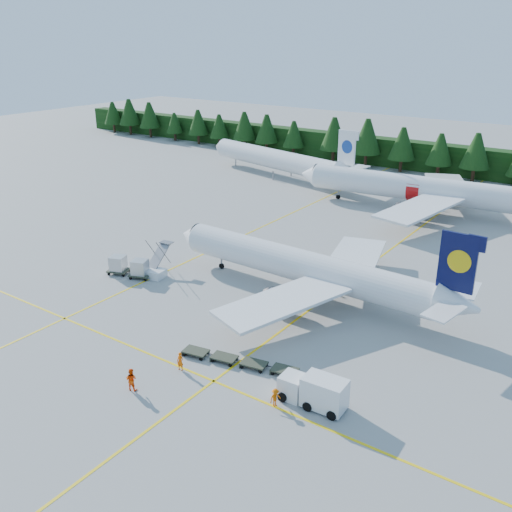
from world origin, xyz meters
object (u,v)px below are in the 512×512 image
Objects in this scene: airliner_red at (411,188)px; airstairs at (152,270)px; service_truck at (313,390)px; airliner_navy at (297,265)px.

airstairs is (-15.66, -45.01, -2.95)m from airliner_red.
airliner_red is at bearing 100.74° from service_truck.
airliner_red is 7.88× the size of airstairs.
airliner_navy is 18.25m from airstairs.
airliner_red is at bearing 63.99° from airstairs.
airstairs reaches higher than service_truck.
airliner_navy is 0.88× the size of airliner_red.
airliner_red reaches higher than airliner_navy.
airliner_red is (-1.30, 38.78, 0.44)m from airliner_navy.
service_truck is (12.18, -17.62, -1.92)m from airliner_navy.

